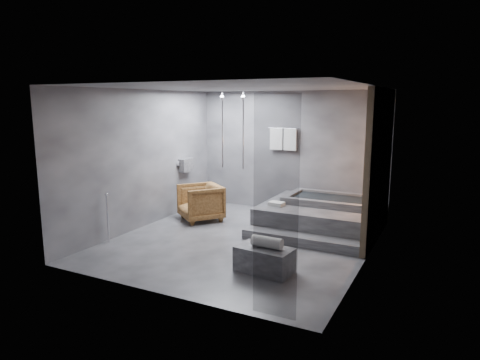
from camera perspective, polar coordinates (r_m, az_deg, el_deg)
The scene contains 7 objects.
room at distance 7.74m, azimuth 3.73°, elevation 4.27°, with size 5.00×5.04×2.82m.
tub_deck at distance 8.92m, azimuth 10.57°, elevation -4.75°, with size 2.20×2.00×0.50m, color #333335.
tub_step at distance 7.89m, azimuth 8.08°, elevation -7.92°, with size 2.20×0.36×0.18m, color #333335.
concrete_bench at distance 6.62m, azimuth 3.26°, elevation -10.55°, with size 0.85×0.47×0.38m, color #333336.
driftwood_chair at distance 9.36m, azimuth -5.29°, elevation -2.99°, with size 0.84×0.86×0.78m, color #422710.
rolled_towel at distance 6.52m, azimuth 3.63°, elevation -8.27°, with size 0.17×0.17×0.48m, color silver.
deck_towel at distance 8.61m, azimuth 4.90°, elevation -3.18°, with size 0.29×0.21×0.08m, color white.
Camera 1 is at (3.42, -6.84, 2.56)m, focal length 32.00 mm.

